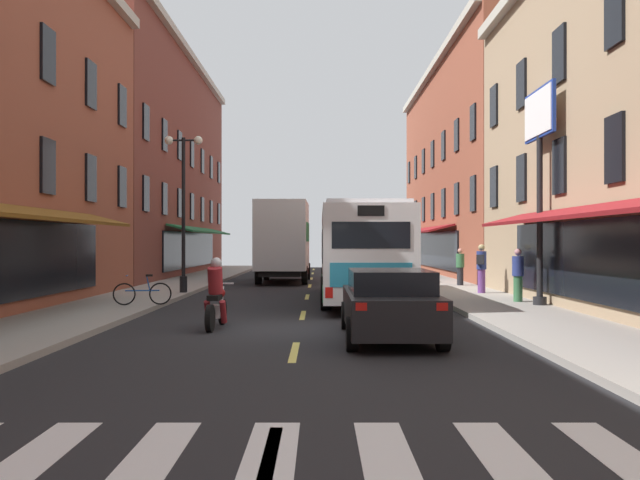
{
  "coord_description": "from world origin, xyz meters",
  "views": [
    {
      "loc": [
        0.47,
        -16.47,
        2.02
      ],
      "look_at": [
        0.51,
        4.38,
        2.08
      ],
      "focal_mm": 39.67,
      "sensor_mm": 36.0,
      "label": 1
    }
  ],
  "objects_px": {
    "sedan_near": "(285,264)",
    "pedestrian_mid": "(459,266)",
    "transit_bus": "(358,252)",
    "billboard_sign": "(538,142)",
    "box_truck": "(283,242)",
    "motorcycle_rider": "(215,298)",
    "sedan_mid": "(388,304)",
    "bicycle_near": "(141,293)",
    "pedestrian_near": "(480,267)",
    "pedestrian_far": "(517,274)",
    "street_lamp_twin": "(182,206)"
  },
  "relations": [
    {
      "from": "sedan_near",
      "to": "pedestrian_mid",
      "type": "xyz_separation_m",
      "value": [
        8.19,
        -12.97,
        0.27
      ]
    },
    {
      "from": "transit_bus",
      "to": "sedan_near",
      "type": "distance_m",
      "value": 19.73
    },
    {
      "from": "billboard_sign",
      "to": "pedestrian_mid",
      "type": "distance_m",
      "value": 10.49
    },
    {
      "from": "box_truck",
      "to": "motorcycle_rider",
      "type": "bearing_deg",
      "value": -91.9
    },
    {
      "from": "billboard_sign",
      "to": "sedan_mid",
      "type": "bearing_deg",
      "value": -128.41
    },
    {
      "from": "billboard_sign",
      "to": "bicycle_near",
      "type": "bearing_deg",
      "value": -179.86
    },
    {
      "from": "pedestrian_near",
      "to": "sedan_near",
      "type": "bearing_deg",
      "value": 137.47
    },
    {
      "from": "transit_bus",
      "to": "pedestrian_far",
      "type": "height_order",
      "value": "transit_bus"
    },
    {
      "from": "billboard_sign",
      "to": "sedan_near",
      "type": "relative_size",
      "value": 1.47
    },
    {
      "from": "pedestrian_far",
      "to": "street_lamp_twin",
      "type": "xyz_separation_m",
      "value": [
        -11.35,
        4.13,
        2.37
      ]
    },
    {
      "from": "bicycle_near",
      "to": "pedestrian_mid",
      "type": "height_order",
      "value": "pedestrian_mid"
    },
    {
      "from": "pedestrian_far",
      "to": "billboard_sign",
      "type": "bearing_deg",
      "value": 29.54
    },
    {
      "from": "sedan_near",
      "to": "motorcycle_rider",
      "type": "relative_size",
      "value": 2.12
    },
    {
      "from": "motorcycle_rider",
      "to": "pedestrian_far",
      "type": "height_order",
      "value": "pedestrian_far"
    },
    {
      "from": "transit_bus",
      "to": "pedestrian_far",
      "type": "distance_m",
      "value": 5.36
    },
    {
      "from": "sedan_mid",
      "to": "motorcycle_rider",
      "type": "distance_m",
      "value": 4.28
    },
    {
      "from": "pedestrian_mid",
      "to": "pedestrian_far",
      "type": "relative_size",
      "value": 0.96
    },
    {
      "from": "billboard_sign",
      "to": "sedan_near",
      "type": "xyz_separation_m",
      "value": [
        -8.65,
        22.63,
        -4.33
      ]
    },
    {
      "from": "pedestrian_mid",
      "to": "street_lamp_twin",
      "type": "height_order",
      "value": "street_lamp_twin"
    },
    {
      "from": "transit_bus",
      "to": "bicycle_near",
      "type": "bearing_deg",
      "value": -153.96
    },
    {
      "from": "billboard_sign",
      "to": "pedestrian_near",
      "type": "distance_m",
      "value": 6.34
    },
    {
      "from": "street_lamp_twin",
      "to": "bicycle_near",
      "type": "bearing_deg",
      "value": -92.12
    },
    {
      "from": "sedan_near",
      "to": "sedan_mid",
      "type": "xyz_separation_m",
      "value": [
        3.52,
        -29.11,
        0.05
      ]
    },
    {
      "from": "box_truck",
      "to": "street_lamp_twin",
      "type": "height_order",
      "value": "street_lamp_twin"
    },
    {
      "from": "motorcycle_rider",
      "to": "pedestrian_near",
      "type": "xyz_separation_m",
      "value": [
        8.39,
        9.58,
        0.39
      ]
    },
    {
      "from": "sedan_near",
      "to": "pedestrian_mid",
      "type": "relative_size",
      "value": 2.74
    },
    {
      "from": "pedestrian_mid",
      "to": "box_truck",
      "type": "bearing_deg",
      "value": -164.55
    },
    {
      "from": "motorcycle_rider",
      "to": "pedestrian_mid",
      "type": "bearing_deg",
      "value": 59.15
    },
    {
      "from": "box_truck",
      "to": "pedestrian_near",
      "type": "distance_m",
      "value": 12.05
    },
    {
      "from": "bicycle_near",
      "to": "pedestrian_mid",
      "type": "distance_m",
      "value": 14.98
    },
    {
      "from": "pedestrian_far",
      "to": "transit_bus",
      "type": "bearing_deg",
      "value": -99.65
    },
    {
      "from": "sedan_mid",
      "to": "street_lamp_twin",
      "type": "height_order",
      "value": "street_lamp_twin"
    },
    {
      "from": "billboard_sign",
      "to": "pedestrian_far",
      "type": "distance_m",
      "value": 4.2
    },
    {
      "from": "pedestrian_near",
      "to": "sedan_mid",
      "type": "bearing_deg",
      "value": -88.58
    },
    {
      "from": "box_truck",
      "to": "sedan_near",
      "type": "relative_size",
      "value": 1.7
    },
    {
      "from": "street_lamp_twin",
      "to": "transit_bus",
      "type": "bearing_deg",
      "value": -17.58
    },
    {
      "from": "billboard_sign",
      "to": "pedestrian_mid",
      "type": "xyz_separation_m",
      "value": [
        -0.46,
        9.66,
        -4.06
      ]
    },
    {
      "from": "box_truck",
      "to": "pedestrian_near",
      "type": "height_order",
      "value": "box_truck"
    },
    {
      "from": "transit_bus",
      "to": "street_lamp_twin",
      "type": "distance_m",
      "value": 6.99
    },
    {
      "from": "bicycle_near",
      "to": "transit_bus",
      "type": "bearing_deg",
      "value": 26.04
    },
    {
      "from": "pedestrian_far",
      "to": "motorcycle_rider",
      "type": "bearing_deg",
      "value": -42.89
    },
    {
      "from": "bicycle_near",
      "to": "box_truck",
      "type": "bearing_deg",
      "value": 76.09
    },
    {
      "from": "sedan_mid",
      "to": "transit_bus",
      "type": "bearing_deg",
      "value": 90.49
    },
    {
      "from": "bicycle_near",
      "to": "pedestrian_mid",
      "type": "relative_size",
      "value": 1.06
    },
    {
      "from": "sedan_mid",
      "to": "bicycle_near",
      "type": "relative_size",
      "value": 2.78
    },
    {
      "from": "billboard_sign",
      "to": "pedestrian_near",
      "type": "relative_size",
      "value": 3.6
    },
    {
      "from": "box_truck",
      "to": "sedan_mid",
      "type": "bearing_deg",
      "value": -81.06
    },
    {
      "from": "sedan_near",
      "to": "pedestrian_near",
      "type": "height_order",
      "value": "pedestrian_near"
    },
    {
      "from": "sedan_mid",
      "to": "pedestrian_mid",
      "type": "height_order",
      "value": "pedestrian_mid"
    },
    {
      "from": "bicycle_near",
      "to": "pedestrian_near",
      "type": "bearing_deg",
      "value": 23.83
    }
  ]
}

